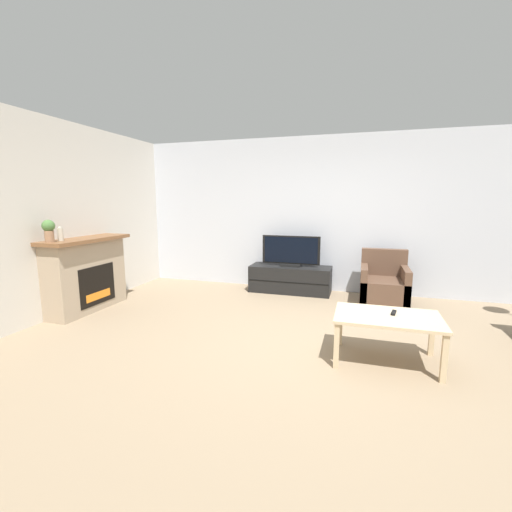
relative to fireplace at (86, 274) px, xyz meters
name	(u,v)px	position (x,y,z in m)	size (l,w,h in m)	color
ground_plane	(309,348)	(3.32, -0.38, -0.55)	(24.00, 24.00, 0.00)	#89755B
wall_back	(333,215)	(3.32, 2.19, 0.80)	(12.00, 0.06, 2.70)	silver
wall_left	(47,219)	(-0.22, -0.38, 0.80)	(0.06, 12.00, 2.70)	beige
fireplace	(86,274)	(0.00, 0.00, 0.00)	(0.49, 1.35, 1.07)	tan
mantel_vase_left	(60,234)	(0.02, -0.41, 0.61)	(0.07, 0.07, 0.19)	beige
potted_plant	(49,229)	(0.02, -0.57, 0.69)	(0.15, 0.15, 0.29)	#936B4C
tv_stand	(290,279)	(2.65, 1.86, -0.31)	(1.40, 0.52, 0.46)	black
tv	(291,252)	(2.65, 1.86, 0.17)	(1.01, 0.18, 0.53)	black
armchair	(384,286)	(4.18, 1.61, -0.27)	(0.70, 0.76, 0.83)	brown
coffee_table	(387,321)	(4.09, -0.47, -0.13)	(1.01, 0.65, 0.48)	#CCB289
remote	(394,313)	(4.15, -0.39, -0.06)	(0.07, 0.15, 0.02)	black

